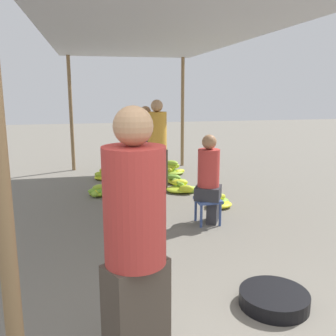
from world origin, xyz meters
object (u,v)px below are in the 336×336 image
(vendor_seated, at_px, (209,179))
(basin_black, at_px, (274,299))
(crate_near, at_px, (135,198))
(shopper_walking_mid, at_px, (157,144))
(shopper_walking_far, at_px, (146,146))
(stool, at_px, (208,203))
(banana_pile_left_1, at_px, (99,192))
(banana_pile_right_3, at_px, (175,180))
(banana_pile_right_2, at_px, (220,203))
(banana_pile_left_0, at_px, (104,175))
(vendor_foreground, at_px, (135,247))
(banana_pile_right_0, at_px, (181,187))
(banana_pile_right_1, at_px, (173,169))

(vendor_seated, relative_size, basin_black, 2.09)
(crate_near, xyz_separation_m, shopper_walking_mid, (0.51, 0.77, 0.77))
(shopper_walking_far, bearing_deg, stool, -76.34)
(stool, distance_m, shopper_walking_far, 2.32)
(banana_pile_left_1, bearing_deg, banana_pile_right_3, 21.10)
(banana_pile_right_2, distance_m, crate_near, 1.39)
(banana_pile_left_0, relative_size, shopper_walking_far, 0.29)
(banana_pile_left_0, distance_m, banana_pile_right_3, 1.53)
(vendor_foreground, relative_size, banana_pile_right_0, 2.96)
(banana_pile_right_0, bearing_deg, banana_pile_right_1, 83.62)
(banana_pile_right_2, bearing_deg, shopper_walking_mid, 122.88)
(banana_pile_right_1, height_order, shopper_walking_far, shopper_walking_far)
(stool, height_order, banana_pile_right_3, stool)
(vendor_foreground, relative_size, shopper_walking_far, 1.14)
(stool, xyz_separation_m, basin_black, (-0.07, -2.09, -0.23))
(basin_black, bearing_deg, banana_pile_right_0, 88.27)
(vendor_foreground, bearing_deg, basin_black, 24.71)
(banana_pile_right_2, height_order, shopper_walking_far, shopper_walking_far)
(banana_pile_right_0, bearing_deg, crate_near, -148.37)
(banana_pile_left_1, distance_m, banana_pile_right_1, 2.20)
(banana_pile_left_1, xyz_separation_m, shopper_walking_far, (0.93, 0.49, 0.73))
(banana_pile_left_0, relative_size, banana_pile_left_1, 1.09)
(stool, height_order, banana_pile_left_1, stool)
(banana_pile_left_1, distance_m, shopper_walking_mid, 1.37)
(stool, height_order, banana_pile_left_0, stool)
(banana_pile_right_3, height_order, shopper_walking_mid, shopper_walking_mid)
(vendor_foreground, xyz_separation_m, banana_pile_right_3, (1.42, 4.98, -0.84))
(vendor_seated, distance_m, shopper_walking_mid, 1.96)
(stool, distance_m, banana_pile_left_1, 2.26)
(basin_black, xyz_separation_m, banana_pile_right_2, (0.50, 2.78, 0.01))
(banana_pile_right_3, bearing_deg, banana_pile_left_0, 154.71)
(banana_pile_right_2, bearing_deg, crate_near, 160.72)
(basin_black, xyz_separation_m, banana_pile_right_1, (0.28, 5.24, 0.05))
(banana_pile_left_0, distance_m, banana_pile_right_2, 2.86)
(banana_pile_left_0, xyz_separation_m, crate_near, (0.43, -1.82, 0.01))
(banana_pile_right_1, relative_size, banana_pile_right_3, 1.32)
(banana_pile_left_1, xyz_separation_m, crate_near, (0.58, -0.57, 0.02))
(vendor_seated, distance_m, basin_black, 2.18)
(stool, relative_size, banana_pile_left_0, 0.80)
(crate_near, relative_size, shopper_walking_far, 0.26)
(banana_pile_right_3, bearing_deg, shopper_walking_mid, -138.51)
(banana_pile_right_1, bearing_deg, banana_pile_right_3, -98.96)
(vendor_seated, relative_size, banana_pile_left_1, 3.06)
(banana_pile_right_0, distance_m, banana_pile_right_1, 1.45)
(stool, distance_m, banana_pile_right_2, 0.83)
(vendor_foreground, bearing_deg, banana_pile_right_2, 62.26)
(basin_black, height_order, shopper_walking_far, shopper_walking_far)
(shopper_walking_far, bearing_deg, banana_pile_left_1, -152.25)
(banana_pile_right_1, xyz_separation_m, shopper_walking_far, (-0.74, -0.95, 0.70))
(banana_pile_right_2, height_order, banana_pile_right_3, banana_pile_right_2)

